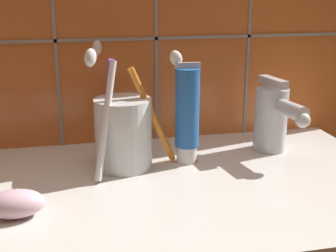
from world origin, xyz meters
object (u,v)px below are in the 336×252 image
Objects in this scene: toothbrush_cup at (123,131)px; sink_faucet at (274,117)px; toothpaste_tube at (187,114)px; soap_bar at (15,204)px.

sink_faucet is (23.26, 1.59, 0.15)cm from toothbrush_cup.
toothbrush_cup is 1.52× the size of sink_faucet.
sink_faucet is at bearing 3.91° from toothbrush_cup.
toothbrush_cup is 1.22× the size of toothpaste_tube.
toothpaste_tube reaches higher than sink_faucet.
toothbrush_cup is at bearing 179.88° from toothpaste_tube.
toothpaste_tube is at bearing 28.14° from soap_bar.
toothpaste_tube reaches higher than soap_bar.
sink_faucet is at bearing 6.52° from toothpaste_tube.
sink_faucet is at bearing 20.54° from soap_bar.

